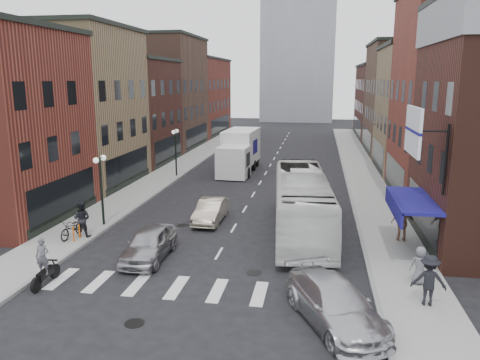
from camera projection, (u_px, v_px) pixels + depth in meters
name	position (u px, v px, depth m)	size (l,w,h in m)	color
ground	(214.00, 261.00, 21.80)	(160.00, 160.00, 0.00)	black
sidewalk_left	(178.00, 167.00, 44.36)	(3.00, 74.00, 0.15)	gray
sidewalk_right	(362.00, 173.00, 41.59)	(3.00, 74.00, 0.15)	gray
curb_left	(193.00, 169.00, 44.13)	(0.20, 74.00, 0.16)	gray
curb_right	(345.00, 174.00, 41.85)	(0.20, 74.00, 0.16)	gray
crosswalk_stripes	(198.00, 289.00, 18.91)	(12.00, 2.20, 0.01)	silver
bldg_left_mid_a	(65.00, 107.00, 36.42)	(10.30, 10.20, 12.30)	#947C52
bldg_left_mid_b	(119.00, 111.00, 46.27)	(10.30, 10.20, 10.30)	#3E1F16
bldg_left_far_a	(156.00, 93.00, 56.55)	(10.30, 12.20, 13.30)	#4E3227
bldg_left_far_b	(188.00, 97.00, 70.25)	(10.30, 16.20, 11.30)	maroon
bldg_right_mid_a	(477.00, 97.00, 31.32)	(10.30, 10.20, 14.30)	maroon
bldg_right_mid_b	(439.00, 110.00, 41.27)	(10.30, 10.20, 11.30)	#947C52
bldg_right_far_a	(415.00, 99.00, 51.76)	(10.30, 12.20, 12.30)	#4E3227
bldg_right_far_b	(395.00, 102.00, 65.46)	(10.30, 16.20, 10.30)	#3E1F16
awning_blue	(409.00, 201.00, 22.19)	(1.80, 5.00, 0.78)	navy
billboard_sign	(415.00, 132.00, 19.57)	(1.52, 3.00, 3.70)	black
streetlamp_near	(101.00, 177.00, 26.24)	(0.32, 1.22, 4.11)	black
streetlamp_far	(176.00, 144.00, 39.73)	(0.32, 1.22, 4.11)	black
bike_rack	(76.00, 232.00, 24.17)	(0.08, 0.68, 0.80)	#D8590C
box_truck	(239.00, 152.00, 42.22)	(2.90, 8.68, 3.73)	white
motorcycle_rider	(44.00, 264.00, 19.06)	(0.59, 2.00, 2.04)	black
transit_bus	(302.00, 203.00, 25.69)	(2.79, 11.91, 3.32)	silver
sedan_left_near	(149.00, 244.00, 21.95)	(1.76, 4.38, 1.49)	#A4A3A8
sedan_left_far	(211.00, 211.00, 27.69)	(1.42, 4.06, 1.34)	#BFB29B
curb_car	(335.00, 304.00, 16.09)	(2.10, 5.17, 1.50)	silver
parked_bicycle	(72.00, 228.00, 24.51)	(0.68, 1.95, 1.02)	black
ped_left_solo	(82.00, 219.00, 24.60)	(0.94, 0.54, 1.93)	black
ped_right_a	(429.00, 280.00, 17.11)	(1.25, 0.62, 1.93)	black
ped_right_b	(403.00, 222.00, 23.91)	(1.15, 0.58, 1.96)	#916549
ped_right_c	(420.00, 265.00, 18.91)	(0.77, 0.50, 1.58)	slate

